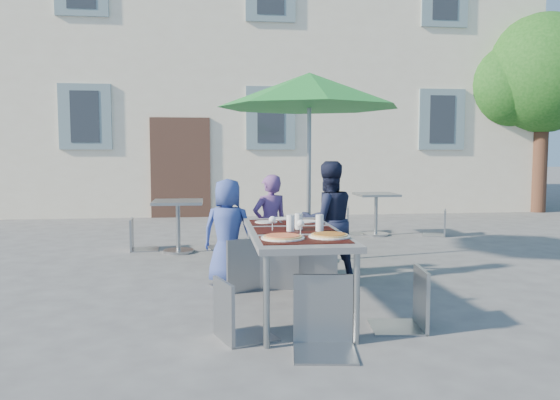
{
  "coord_description": "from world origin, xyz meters",
  "views": [
    {
      "loc": [
        -1.32,
        -4.74,
        1.45
      ],
      "look_at": [
        -0.61,
        0.94,
        0.94
      ],
      "focal_mm": 35.0,
      "sensor_mm": 36.0,
      "label": 1
    }
  ],
  "objects": [
    {
      "name": "bg_chair_r_0",
      "position": [
        -1.1,
        3.52,
        0.54
      ],
      "size": [
        0.5,
        0.5,
        0.92
      ],
      "color": "gray",
      "rests_on": "ground"
    },
    {
      "name": "chair_1",
      "position": [
        -0.63,
        0.97,
        0.59
      ],
      "size": [
        0.51,
        0.52,
        1.01
      ],
      "color": "gray",
      "rests_on": "ground"
    },
    {
      "name": "chair_2",
      "position": [
        -0.22,
        0.96,
        0.59
      ],
      "size": [
        0.49,
        0.5,
        1.0
      ],
      "color": "gray",
      "rests_on": "ground"
    },
    {
      "name": "dining_table",
      "position": [
        -0.59,
        0.04,
        0.7
      ],
      "size": [
        0.8,
        1.85,
        0.76
      ],
      "color": "#48494D",
      "rests_on": "ground"
    },
    {
      "name": "bg_chair_l_1",
      "position": [
        1.16,
        4.6,
        0.53
      ],
      "size": [
        0.5,
        0.49,
        0.91
      ],
      "color": "gray",
      "rests_on": "ground"
    },
    {
      "name": "bg_chair_r_1",
      "position": [
        2.59,
        4.22,
        0.5
      ],
      "size": [
        0.51,
        0.51,
        0.86
      ],
      "color": "gray",
      "rests_on": "ground"
    },
    {
      "name": "chair_3",
      "position": [
        -1.15,
        -0.61,
        0.52
      ],
      "size": [
        0.51,
        0.51,
        0.9
      ],
      "color": "gray",
      "rests_on": "ground"
    },
    {
      "name": "ground",
      "position": [
        0.0,
        0.0,
        0.0
      ],
      "size": [
        90.0,
        90.0,
        0.0
      ],
      "primitive_type": "plane",
      "color": "#48484B",
      "rests_on": "ground"
    },
    {
      "name": "bg_chair_l_0",
      "position": [
        -2.41,
        3.43,
        0.52
      ],
      "size": [
        0.42,
        0.41,
        0.89
      ],
      "color": "gray",
      "rests_on": "ground"
    },
    {
      "name": "glassware",
      "position": [
        -0.56,
        -0.04,
        0.83
      ],
      "size": [
        0.47,
        0.38,
        0.15
      ],
      "color": "silver",
      "rests_on": "dining_table"
    },
    {
      "name": "pizza_near_right",
      "position": [
        -0.37,
        -0.42,
        0.77
      ],
      "size": [
        0.34,
        0.34,
        0.03
      ],
      "color": "white",
      "rests_on": "dining_table"
    },
    {
      "name": "chair_4",
      "position": [
        0.28,
        -0.52,
        0.56
      ],
      "size": [
        0.47,
        0.47,
        0.95
      ],
      "color": "gray",
      "rests_on": "ground"
    },
    {
      "name": "cafe_table_1",
      "position": [
        1.5,
        4.38,
        0.5
      ],
      "size": [
        0.68,
        0.68,
        0.73
      ],
      "color": "#A5A8AD",
      "rests_on": "ground"
    },
    {
      "name": "child_1",
      "position": [
        -0.66,
        1.46,
        0.6
      ],
      "size": [
        0.51,
        0.42,
        1.19
      ],
      "primitive_type": "imported",
      "rotation": [
        0.0,
        0.0,
        3.5
      ],
      "color": "#613C7B",
      "rests_on": "ground"
    },
    {
      "name": "child_0",
      "position": [
        -1.15,
        1.19,
        0.58
      ],
      "size": [
        0.65,
        0.52,
        1.16
      ],
      "primitive_type": "imported",
      "rotation": [
        0.0,
        0.0,
        2.84
      ],
      "color": "#34468F",
      "rests_on": "ground"
    },
    {
      "name": "place_settings",
      "position": [
        -0.59,
        0.66,
        0.76
      ],
      "size": [
        0.67,
        0.47,
        0.01
      ],
      "color": "white",
      "rests_on": "dining_table"
    },
    {
      "name": "building",
      "position": [
        -0.0,
        11.5,
        4.85
      ],
      "size": [
        13.6,
        8.2,
        11.1
      ],
      "color": "beige",
      "rests_on": "ground"
    },
    {
      "name": "chair_5",
      "position": [
        -0.51,
        -0.89,
        0.6
      ],
      "size": [
        0.51,
        0.51,
        1.01
      ],
      "color": "gray",
      "rests_on": "ground"
    },
    {
      "name": "chair_0",
      "position": [
        -1.01,
        0.93,
        0.62
      ],
      "size": [
        0.62,
        0.62,
        1.05
      ],
      "color": "gray",
      "rests_on": "ground"
    },
    {
      "name": "cafe_table_0",
      "position": [
        -1.81,
        3.15,
        0.52
      ],
      "size": [
        0.7,
        0.7,
        0.75
      ],
      "color": "#A5A8AD",
      "rests_on": "ground"
    },
    {
      "name": "tree",
      "position": [
        6.55,
        7.54,
        3.25
      ],
      "size": [
        3.6,
        3.0,
        4.7
      ],
      "color": "#482B1F",
      "rests_on": "ground"
    },
    {
      "name": "pizza_near_left",
      "position": [
        -0.76,
        -0.45,
        0.77
      ],
      "size": [
        0.35,
        0.35,
        0.03
      ],
      "color": "white",
      "rests_on": "dining_table"
    },
    {
      "name": "patio_umbrella",
      "position": [
        -0.06,
        2.27,
        2.22
      ],
      "size": [
        2.38,
        2.38,
        2.46
      ],
      "color": "#A5A8AD",
      "rests_on": "ground"
    },
    {
      "name": "child_2",
      "position": [
        -0.03,
        1.25,
        0.67
      ],
      "size": [
        0.71,
        0.48,
        1.35
      ],
      "primitive_type": "imported",
      "rotation": [
        0.0,
        0.0,
        3.31
      ],
      "color": "#171B32",
      "rests_on": "ground"
    }
  ]
}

